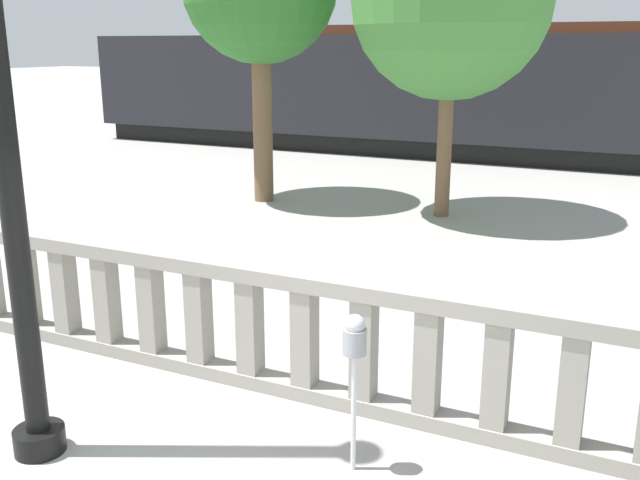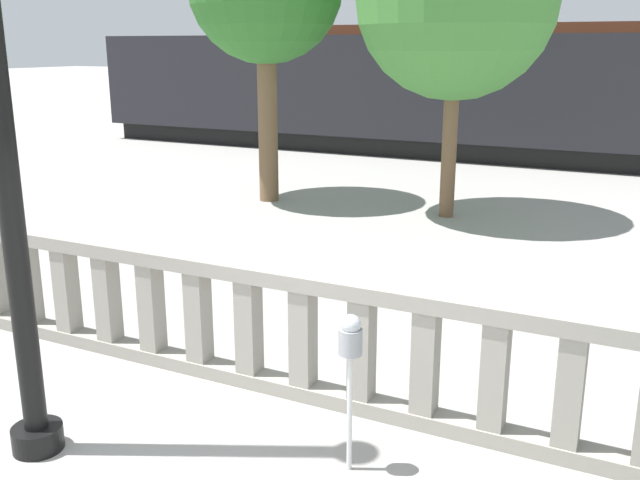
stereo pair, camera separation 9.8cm
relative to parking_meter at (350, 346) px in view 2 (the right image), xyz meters
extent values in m
cube|color=gray|center=(-0.57, 0.88, -0.95)|extent=(15.16, 0.24, 0.14)
cube|color=gray|center=(-0.57, 0.88, 0.11)|extent=(15.16, 0.24, 0.14)
cube|color=gray|center=(-4.33, 0.88, -0.42)|extent=(0.20, 0.20, 0.92)
cube|color=gray|center=(-3.75, 0.88, -0.42)|extent=(0.20, 0.20, 0.92)
cube|color=gray|center=(-3.17, 0.88, -0.42)|extent=(0.20, 0.20, 0.92)
cube|color=gray|center=(-2.60, 0.88, -0.42)|extent=(0.20, 0.20, 0.92)
cube|color=gray|center=(-2.02, 0.88, -0.42)|extent=(0.20, 0.20, 0.92)
cube|color=gray|center=(-1.44, 0.88, -0.42)|extent=(0.20, 0.20, 0.92)
cube|color=gray|center=(-0.86, 0.88, -0.42)|extent=(0.20, 0.20, 0.92)
cube|color=gray|center=(-0.28, 0.88, -0.42)|extent=(0.20, 0.20, 0.92)
cube|color=gray|center=(0.30, 0.88, -0.42)|extent=(0.20, 0.20, 0.92)
cube|color=gray|center=(0.88, 0.88, -0.42)|extent=(0.20, 0.20, 0.92)
cube|color=gray|center=(1.46, 0.88, -0.42)|extent=(0.20, 0.20, 0.92)
cylinder|color=black|center=(-2.37, -0.86, -0.92)|extent=(0.40, 0.40, 0.20)
cylinder|color=silver|center=(0.00, 0.00, -0.54)|extent=(0.04, 0.04, 0.96)
cylinder|color=gray|center=(0.00, 0.00, 0.04)|extent=(0.18, 0.18, 0.19)
sphere|color=#B2B7BC|center=(0.00, 0.00, 0.17)|extent=(0.15, 0.15, 0.15)
cube|color=black|center=(-4.37, 16.16, -0.75)|extent=(21.90, 2.52, 0.55)
cube|color=black|center=(-4.37, 16.16, 0.97)|extent=(22.34, 3.15, 2.88)
cube|color=black|center=(-0.54, 20.97, -0.75)|extent=(24.88, 2.52, 0.55)
cube|color=brown|center=(-0.54, 20.97, 1.17)|extent=(25.38, 3.15, 3.28)
cylinder|color=brown|center=(-1.78, 8.49, 0.28)|extent=(0.28, 0.28, 2.61)
cylinder|color=brown|center=(-5.54, 8.24, 0.55)|extent=(0.40, 0.40, 3.15)
camera|label=1|loc=(1.86, -4.47, 2.14)|focal=40.00mm
camera|label=2|loc=(1.95, -4.42, 2.14)|focal=40.00mm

